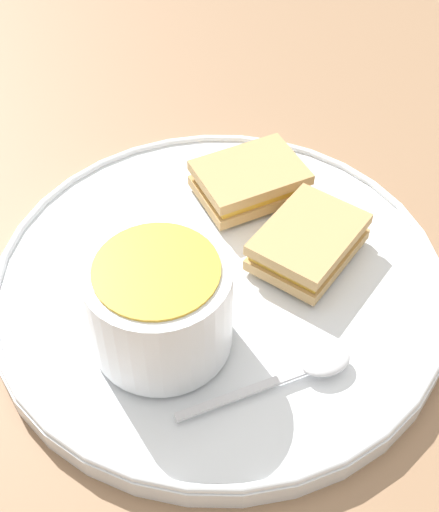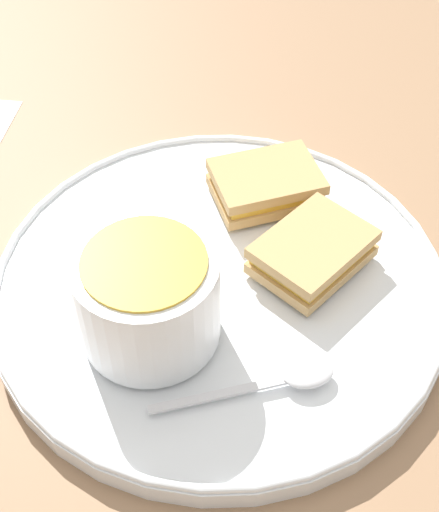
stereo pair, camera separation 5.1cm
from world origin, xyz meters
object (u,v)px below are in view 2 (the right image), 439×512
(soup_bowl, at_px, (148,297))
(sandwich_half_near, at_px, (313,252))
(sandwich_half_far, at_px, (266,184))
(spoon, at_px, (293,376))

(soup_bowl, relative_size, sandwich_half_near, 0.93)
(soup_bowl, bearing_deg, sandwich_half_far, -140.41)
(soup_bowl, xyz_separation_m, spoon, (-0.08, 0.07, -0.03))
(spoon, relative_size, sandwich_half_far, 1.46)
(sandwich_half_far, bearing_deg, sandwich_half_near, 93.88)
(spoon, bearing_deg, soup_bowl, 142.73)
(sandwich_half_far, bearing_deg, soup_bowl, 39.59)
(sandwich_half_near, relative_size, sandwich_half_far, 1.21)
(spoon, distance_m, sandwich_half_far, 0.18)
(soup_bowl, distance_m, spoon, 0.11)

